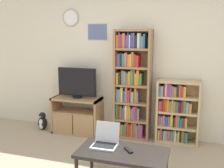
% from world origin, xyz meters
% --- Properties ---
extents(wall_back, '(6.21, 0.09, 2.60)m').
position_xyz_m(wall_back, '(-0.01, 2.10, 1.31)').
color(wall_back, beige).
rests_on(wall_back, ground_plane).
extents(tv_stand, '(0.87, 0.41, 0.65)m').
position_xyz_m(tv_stand, '(-0.93, 1.82, 0.33)').
color(tv_stand, tan).
rests_on(tv_stand, ground_plane).
extents(television, '(0.71, 0.18, 0.54)m').
position_xyz_m(television, '(-0.92, 1.85, 0.92)').
color(television, black).
rests_on(television, tv_stand).
extents(bookshelf_tall, '(0.61, 0.28, 1.85)m').
position_xyz_m(bookshelf_tall, '(0.05, 1.93, 0.92)').
color(bookshelf_tall, '#9E754C').
rests_on(bookshelf_tall, ground_plane).
extents(bookshelf_short, '(0.69, 0.27, 1.04)m').
position_xyz_m(bookshelf_short, '(0.81, 1.93, 0.51)').
color(bookshelf_short, tan).
rests_on(bookshelf_short, ground_plane).
extents(coffee_table, '(1.07, 0.56, 0.42)m').
position_xyz_m(coffee_table, '(0.29, 0.47, 0.38)').
color(coffee_table, black).
rests_on(coffee_table, ground_plane).
extents(laptop, '(0.31, 0.30, 0.27)m').
position_xyz_m(laptop, '(0.05, 0.57, 0.49)').
color(laptop, silver).
rests_on(laptop, coffee_table).
extents(remote_near_laptop, '(0.14, 0.15, 0.02)m').
position_xyz_m(remote_near_laptop, '(0.36, 0.50, 0.43)').
color(remote_near_laptop, black).
rests_on(remote_near_laptop, coffee_table).
extents(penguin_figurine, '(0.18, 0.16, 0.33)m').
position_xyz_m(penguin_figurine, '(-1.61, 1.76, 0.15)').
color(penguin_figurine, black).
rests_on(penguin_figurine, ground_plane).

